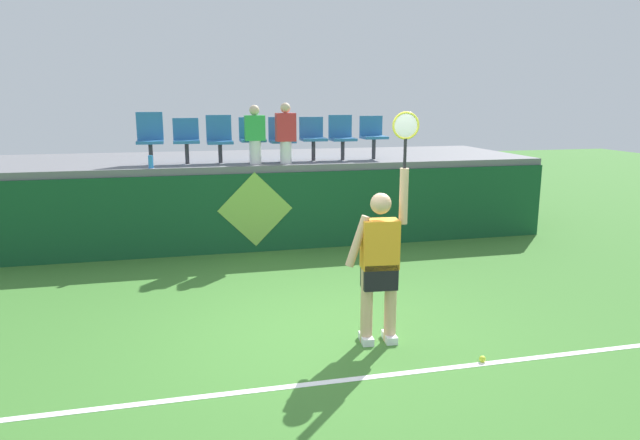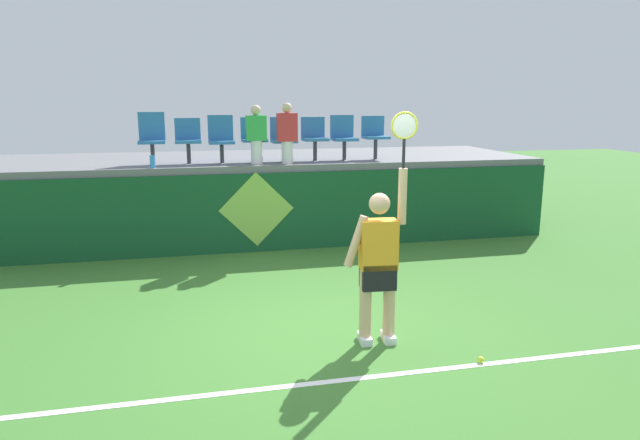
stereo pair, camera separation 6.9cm
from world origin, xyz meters
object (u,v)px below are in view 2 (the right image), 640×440
water_bottle (152,162)px  tennis_ball (481,360)px  stadium_chair_4 (283,137)px  stadium_chair_6 (343,135)px  stadium_chair_3 (254,137)px  stadium_chair_5 (314,136)px  spectator_0 (287,133)px  stadium_chair_7 (375,134)px  stadium_chair_0 (152,136)px  tennis_player (379,260)px  stadium_chair_2 (221,137)px  spectator_1 (256,134)px  stadium_chair_1 (188,138)px

water_bottle → tennis_ball: bearing=-55.5°
stadium_chair_4 → stadium_chair_6: (1.12, 0.00, 0.02)m
stadium_chair_3 → stadium_chair_5: bearing=0.0°
stadium_chair_3 → spectator_0: size_ratio=0.75×
stadium_chair_6 → stadium_chair_7: size_ratio=1.02×
tennis_ball → stadium_chair_5: 5.77m
stadium_chair_0 → stadium_chair_3: bearing=-0.4°
tennis_ball → stadium_chair_5: bearing=95.3°
tennis_player → spectator_0: 4.44m
stadium_chair_4 → stadium_chair_5: 0.57m
tennis_ball → stadium_chair_0: (-3.35, 5.44, 1.91)m
tennis_player → stadium_chair_6: size_ratio=3.02×
stadium_chair_0 → stadium_chair_6: (3.39, -0.01, -0.03)m
tennis_ball → stadium_chair_7: 5.79m
stadium_chair_6 → spectator_0: (-1.12, -0.42, 0.08)m
stadium_chair_2 → spectator_0: 1.19m
tennis_player → tennis_ball: 1.41m
tennis_player → stadium_chair_7: tennis_player is taller
stadium_chair_4 → stadium_chair_6: bearing=0.0°
stadium_chair_4 → stadium_chair_6: size_ratio=0.96×
spectator_1 → stadium_chair_3: bearing=90.0°
stadium_chair_7 → stadium_chair_4: bearing=179.8°
stadium_chair_0 → spectator_0: size_ratio=0.85×
water_bottle → spectator_0: bearing=4.5°
stadium_chair_0 → stadium_chair_2: bearing=-0.1°
stadium_chair_1 → stadium_chair_7: (3.39, -0.00, 0.02)m
tennis_player → stadium_chair_1: tennis_player is taller
tennis_player → stadium_chair_1: bearing=112.0°
spectator_0 → stadium_chair_0: bearing=169.4°
tennis_player → stadium_chair_1: 5.18m
stadium_chair_7 → water_bottle: bearing=-171.5°
stadium_chair_1 → stadium_chair_3: size_ratio=0.99×
stadium_chair_3 → stadium_chair_4: size_ratio=1.00×
tennis_ball → stadium_chair_4: stadium_chair_4 is taller
stadium_chair_4 → stadium_chair_3: bearing=-179.6°
stadium_chair_5 → stadium_chair_6: bearing=0.5°
tennis_ball → water_bottle: (-3.33, 4.84, 1.54)m
stadium_chair_7 → tennis_player: bearing=-107.5°
water_bottle → stadium_chair_7: (3.97, 0.59, 0.35)m
stadium_chair_0 → stadium_chair_2: stadium_chair_0 is taller
stadium_chair_2 → stadium_chair_7: size_ratio=1.04×
stadium_chair_2 → stadium_chair_7: 2.82m
stadium_chair_2 → stadium_chair_6: (2.22, -0.00, 0.00)m
spectator_1 → stadium_chair_1: bearing=161.0°
tennis_player → spectator_1: 4.52m
tennis_player → stadium_chair_5: size_ratio=3.14×
stadium_chair_5 → spectator_1: (-1.10, -0.39, 0.07)m
tennis_ball → water_bottle: size_ratio=0.32×
stadium_chair_2 → spectator_1: spectator_1 is taller
tennis_ball → stadium_chair_0: size_ratio=0.07×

